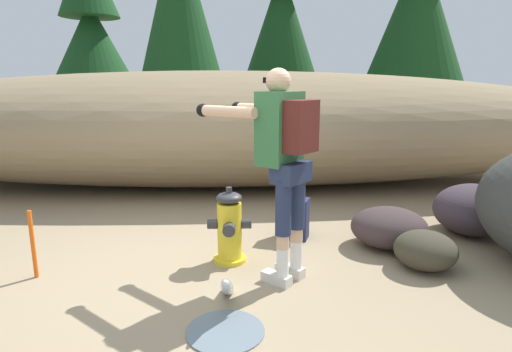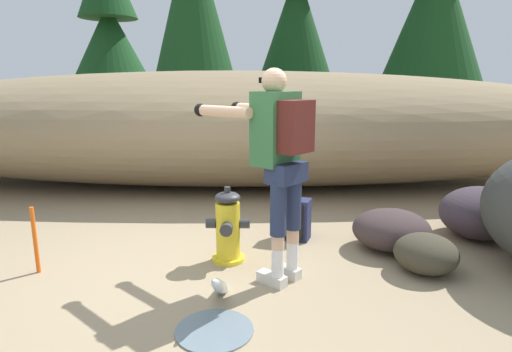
{
  "view_description": "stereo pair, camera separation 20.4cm",
  "coord_description": "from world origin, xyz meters",
  "px_view_note": "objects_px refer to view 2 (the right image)",
  "views": [
    {
      "loc": [
        0.34,
        -3.42,
        1.64
      ],
      "look_at": [
        0.47,
        0.6,
        0.75
      ],
      "focal_mm": 29.67,
      "sensor_mm": 36.0,
      "label": 1
    },
    {
      "loc": [
        0.54,
        -3.42,
        1.64
      ],
      "look_at": [
        0.47,
        0.6,
        0.75
      ],
      "focal_mm": 29.67,
      "sensor_mm": 36.0,
      "label": 2
    }
  ],
  "objects_px": {
    "fire_hydrant": "(228,228)",
    "boulder_outlier": "(426,253)",
    "boulder_large": "(481,213)",
    "boulder_small": "(391,230)",
    "spare_backpack": "(296,219)",
    "utility_worker": "(277,150)",
    "survey_stake": "(35,240)"
  },
  "relations": [
    {
      "from": "boulder_large",
      "to": "boulder_small",
      "type": "height_order",
      "value": "boulder_large"
    },
    {
      "from": "fire_hydrant",
      "to": "spare_backpack",
      "type": "bearing_deg",
      "value": 41.45
    },
    {
      "from": "utility_worker",
      "to": "boulder_outlier",
      "type": "relative_size",
      "value": 3.18
    },
    {
      "from": "boulder_large",
      "to": "boulder_small",
      "type": "relative_size",
      "value": 1.22
    },
    {
      "from": "fire_hydrant",
      "to": "utility_worker",
      "type": "relative_size",
      "value": 0.41
    },
    {
      "from": "spare_backpack",
      "to": "boulder_large",
      "type": "distance_m",
      "value": 2.0
    },
    {
      "from": "fire_hydrant",
      "to": "boulder_large",
      "type": "distance_m",
      "value": 2.75
    },
    {
      "from": "spare_backpack",
      "to": "boulder_large",
      "type": "relative_size",
      "value": 0.5
    },
    {
      "from": "spare_backpack",
      "to": "boulder_large",
      "type": "bearing_deg",
      "value": -68.6
    },
    {
      "from": "fire_hydrant",
      "to": "boulder_small",
      "type": "bearing_deg",
      "value": 11.36
    },
    {
      "from": "fire_hydrant",
      "to": "boulder_small",
      "type": "relative_size",
      "value": 0.93
    },
    {
      "from": "utility_worker",
      "to": "boulder_outlier",
      "type": "xyz_separation_m",
      "value": [
        1.32,
        0.16,
        -0.94
      ]
    },
    {
      "from": "spare_backpack",
      "to": "boulder_small",
      "type": "relative_size",
      "value": 0.61
    },
    {
      "from": "fire_hydrant",
      "to": "survey_stake",
      "type": "xyz_separation_m",
      "value": [
        -1.66,
        -0.28,
        -0.03
      ]
    },
    {
      "from": "fire_hydrant",
      "to": "utility_worker",
      "type": "bearing_deg",
      "value": -40.13
    },
    {
      "from": "fire_hydrant",
      "to": "boulder_outlier",
      "type": "xyz_separation_m",
      "value": [
        1.76,
        -0.21,
        -0.15
      ]
    },
    {
      "from": "spare_backpack",
      "to": "boulder_small",
      "type": "bearing_deg",
      "value": -86.89
    },
    {
      "from": "boulder_large",
      "to": "survey_stake",
      "type": "bearing_deg",
      "value": -167.59
    },
    {
      "from": "utility_worker",
      "to": "boulder_small",
      "type": "bearing_deg",
      "value": -109.02
    },
    {
      "from": "utility_worker",
      "to": "boulder_large",
      "type": "relative_size",
      "value": 1.87
    },
    {
      "from": "survey_stake",
      "to": "fire_hydrant",
      "type": "bearing_deg",
      "value": 9.65
    },
    {
      "from": "fire_hydrant",
      "to": "boulder_small",
      "type": "xyz_separation_m",
      "value": [
        1.61,
        0.32,
        -0.13
      ]
    },
    {
      "from": "fire_hydrant",
      "to": "boulder_outlier",
      "type": "distance_m",
      "value": 1.78
    },
    {
      "from": "survey_stake",
      "to": "boulder_large",
      "type": "bearing_deg",
      "value": 12.41
    },
    {
      "from": "boulder_small",
      "to": "survey_stake",
      "type": "bearing_deg",
      "value": -169.5
    },
    {
      "from": "boulder_large",
      "to": "survey_stake",
      "type": "distance_m",
      "value": 4.43
    },
    {
      "from": "boulder_large",
      "to": "boulder_outlier",
      "type": "xyz_separation_m",
      "value": [
        -0.91,
        -0.88,
        -0.1
      ]
    },
    {
      "from": "utility_worker",
      "to": "spare_backpack",
      "type": "bearing_deg",
      "value": -63.34
    },
    {
      "from": "boulder_small",
      "to": "boulder_outlier",
      "type": "height_order",
      "value": "boulder_small"
    },
    {
      "from": "fire_hydrant",
      "to": "utility_worker",
      "type": "height_order",
      "value": "utility_worker"
    },
    {
      "from": "fire_hydrant",
      "to": "survey_stake",
      "type": "bearing_deg",
      "value": -170.35
    },
    {
      "from": "boulder_small",
      "to": "boulder_outlier",
      "type": "bearing_deg",
      "value": -74.53
    }
  ]
}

